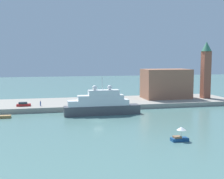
{
  "coord_description": "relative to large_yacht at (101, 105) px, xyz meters",
  "views": [
    {
      "loc": [
        -14.18,
        -79.35,
        17.2
      ],
      "look_at": [
        5.13,
        6.0,
        7.95
      ],
      "focal_mm": 48.35,
      "sensor_mm": 36.0,
      "label": 1
    }
  ],
  "objects": [
    {
      "name": "small_motorboat",
      "position": [
        10.5,
        -32.2,
        -1.82
      ],
      "size": [
        3.56,
        1.97,
        2.98
      ],
      "color": "navy",
      "rests_on": "ground"
    },
    {
      "name": "bell_tower",
      "position": [
        44.22,
        16.69,
        10.37
      ],
      "size": [
        3.84,
        3.84,
        21.73
      ],
      "color": "#93513D",
      "rests_on": "quay_dock"
    },
    {
      "name": "quay_dock",
      "position": [
        -2.52,
        18.29,
        -2.23
      ],
      "size": [
        110.0,
        23.14,
        1.59
      ],
      "primitive_type": "cube",
      "color": "gray",
      "rests_on": "ground"
    },
    {
      "name": "person_figure",
      "position": [
        -18.04,
        10.92,
        -0.63
      ],
      "size": [
        0.36,
        0.36,
        1.74
      ],
      "color": "#334C8C",
      "rests_on": "quay_dock"
    },
    {
      "name": "mooring_bollard",
      "position": [
        -4.79,
        8.04,
        -0.99
      ],
      "size": [
        0.45,
        0.45,
        0.9
      ],
      "primitive_type": "cylinder",
      "color": "black",
      "rests_on": "quay_dock"
    },
    {
      "name": "parked_car",
      "position": [
        -23.4,
        11.73,
        -0.87
      ],
      "size": [
        4.44,
        1.79,
        1.33
      ],
      "color": "#B21E1E",
      "rests_on": "quay_dock"
    },
    {
      "name": "large_yacht",
      "position": [
        0.0,
        0.0,
        0.0
      ],
      "size": [
        23.04,
        3.83,
        11.52
      ],
      "color": "#4C4C51",
      "rests_on": "ground"
    },
    {
      "name": "harbor_building",
      "position": [
        29.23,
        19.84,
        4.17
      ],
      "size": [
        17.77,
        10.53,
        11.23
      ],
      "primitive_type": "cube",
      "color": "#9E664C",
      "rests_on": "quay_dock"
    },
    {
      "name": "ground",
      "position": [
        -2.52,
        -9.28,
        -3.03
      ],
      "size": [
        400.0,
        400.0,
        0.0
      ],
      "primitive_type": "plane",
      "color": "slate"
    }
  ]
}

